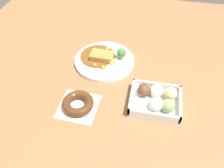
# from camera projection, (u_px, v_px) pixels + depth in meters

# --- Properties ---
(ground_plane) EXTENTS (1.60, 1.60, 0.00)m
(ground_plane) POSITION_uv_depth(u_px,v_px,m) (118.00, 85.00, 0.90)
(ground_plane) COLOR brown
(curry_plate) EXTENTS (0.26, 0.26, 0.07)m
(curry_plate) POSITION_uv_depth(u_px,v_px,m) (105.00, 60.00, 0.98)
(curry_plate) COLOR white
(curry_plate) RESTS_ON ground_plane
(donut_box) EXTENTS (0.18, 0.15, 0.06)m
(donut_box) POSITION_uv_depth(u_px,v_px,m) (157.00, 99.00, 0.81)
(donut_box) COLOR white
(donut_box) RESTS_ON ground_plane
(chocolate_ring_donut) EXTENTS (0.15, 0.15, 0.03)m
(chocolate_ring_donut) POSITION_uv_depth(u_px,v_px,m) (78.00, 104.00, 0.81)
(chocolate_ring_donut) COLOR white
(chocolate_ring_donut) RESTS_ON ground_plane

